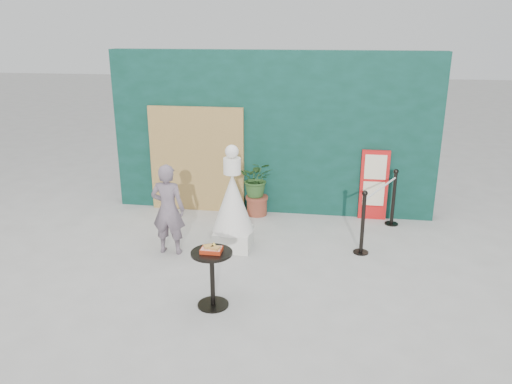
{
  "coord_description": "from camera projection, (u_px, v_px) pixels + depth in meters",
  "views": [
    {
      "loc": [
        1.1,
        -5.91,
        3.39
      ],
      "look_at": [
        0.0,
        1.2,
        1.0
      ],
      "focal_mm": 35.0,
      "sensor_mm": 36.0,
      "label": 1
    }
  ],
  "objects": [
    {
      "name": "menu_board",
      "position": [
        374.0,
        185.0,
        9.06
      ],
      "size": [
        0.5,
        0.07,
        1.3
      ],
      "color": "red",
      "rests_on": "ground"
    },
    {
      "name": "food_basket",
      "position": [
        212.0,
        249.0,
        6.14
      ],
      "size": [
        0.26,
        0.19,
        0.11
      ],
      "color": "#B62E13",
      "rests_on": "cafe_table"
    },
    {
      "name": "bamboo_fence",
      "position": [
        197.0,
        160.0,
        9.41
      ],
      "size": [
        1.8,
        0.08,
        2.0
      ],
      "primitive_type": "cube",
      "color": "tan",
      "rests_on": "ground"
    },
    {
      "name": "stanchion_barrier",
      "position": [
        379.0,
        210.0,
        8.27
      ],
      "size": [
        0.84,
        1.54,
        1.03
      ],
      "color": "black",
      "rests_on": "ground"
    },
    {
      "name": "woman",
      "position": [
        168.0,
        209.0,
        7.66
      ],
      "size": [
        0.53,
        0.35,
        1.44
      ],
      "primitive_type": "imported",
      "rotation": [
        0.0,
        0.0,
        3.13
      ],
      "color": "slate",
      "rests_on": "ground"
    },
    {
      "name": "statue",
      "position": [
        233.0,
        207.0,
        7.83
      ],
      "size": [
        0.66,
        0.66,
        1.7
      ],
      "color": "silver",
      "rests_on": "ground"
    },
    {
      "name": "ground",
      "position": [
        243.0,
        289.0,
        6.77
      ],
      "size": [
        60.0,
        60.0,
        0.0
      ],
      "primitive_type": "plane",
      "color": "#ADAAA5",
      "rests_on": "ground"
    },
    {
      "name": "back_wall",
      "position": [
        272.0,
        134.0,
        9.25
      ],
      "size": [
        6.0,
        0.3,
        3.0
      ],
      "primitive_type": "cube",
      "color": "#0B3226",
      "rests_on": "ground"
    },
    {
      "name": "planter",
      "position": [
        257.0,
        184.0,
        9.27
      ],
      "size": [
        0.62,
        0.54,
        1.06
      ],
      "color": "brown",
      "rests_on": "ground"
    },
    {
      "name": "cafe_table",
      "position": [
        212.0,
        270.0,
        6.23
      ],
      "size": [
        0.52,
        0.52,
        0.75
      ],
      "color": "black",
      "rests_on": "ground"
    }
  ]
}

